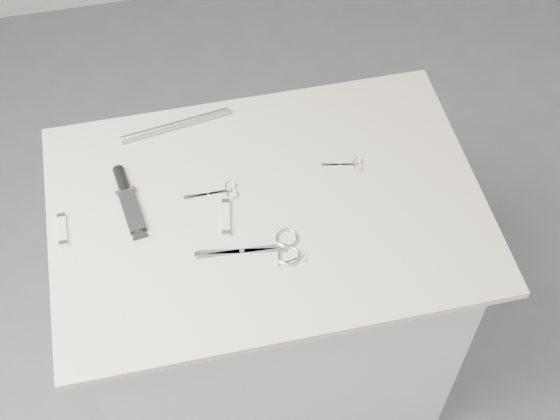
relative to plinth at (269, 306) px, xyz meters
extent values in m
cube|color=slate|center=(0.00, 0.00, -0.46)|extent=(4.00, 4.00, 0.01)
cube|color=silver|center=(0.00, 0.00, 0.00)|extent=(0.90, 0.60, 0.90)
cube|color=beige|center=(0.00, 0.00, 0.46)|extent=(1.00, 0.70, 0.02)
cube|color=silver|center=(-0.08, -0.11, 0.47)|extent=(0.20, 0.05, 0.00)
cylinder|color=silver|center=(-0.08, -0.11, 0.47)|extent=(0.01, 0.01, 0.01)
torus|color=silver|center=(0.02, -0.10, 0.47)|extent=(0.05, 0.05, 0.01)
torus|color=silver|center=(0.02, -0.15, 0.47)|extent=(0.05, 0.05, 0.01)
cube|color=silver|center=(-0.13, 0.06, 0.47)|extent=(0.11, 0.02, 0.00)
cylinder|color=silver|center=(-0.13, 0.06, 0.47)|extent=(0.01, 0.01, 0.00)
torus|color=silver|center=(-0.07, 0.07, 0.47)|extent=(0.03, 0.03, 0.00)
torus|color=silver|center=(-0.07, 0.05, 0.47)|extent=(0.03, 0.03, 0.00)
cube|color=silver|center=(0.20, 0.08, 0.47)|extent=(0.09, 0.03, 0.00)
cylinder|color=silver|center=(0.20, 0.08, 0.47)|extent=(0.00, 0.00, 0.00)
torus|color=silver|center=(0.24, 0.08, 0.47)|extent=(0.02, 0.02, 0.00)
torus|color=silver|center=(0.24, 0.06, 0.47)|extent=(0.02, 0.02, 0.00)
cube|color=silver|center=(0.02, -0.16, 0.47)|extent=(0.06, 0.02, 0.00)
cylinder|color=silver|center=(0.02, -0.16, 0.47)|extent=(0.00, 0.00, 0.00)
torus|color=silver|center=(0.05, -0.15, 0.47)|extent=(0.02, 0.02, 0.00)
torus|color=silver|center=(0.05, -0.16, 0.47)|extent=(0.02, 0.02, 0.00)
cube|color=black|center=(-0.31, 0.04, 0.48)|extent=(0.05, 0.12, 0.01)
cube|color=#989BA1|center=(-0.31, 0.10, 0.48)|extent=(0.04, 0.01, 0.02)
cylinder|color=black|center=(-0.32, 0.14, 0.48)|extent=(0.04, 0.08, 0.02)
cube|color=beige|center=(-0.46, 0.03, 0.48)|extent=(0.02, 0.09, 0.01)
cube|color=silver|center=(-0.46, 0.06, 0.48)|extent=(0.02, 0.01, 0.01)
cube|color=silver|center=(-0.46, -0.01, 0.48)|extent=(0.02, 0.01, 0.01)
cube|color=beige|center=(-0.10, -0.02, 0.48)|extent=(0.04, 0.10, 0.01)
cube|color=silver|center=(-0.09, 0.02, 0.48)|extent=(0.02, 0.02, 0.01)
cube|color=silver|center=(-0.11, -0.06, 0.48)|extent=(0.02, 0.02, 0.01)
cylinder|color=#989BA1|center=(-0.17, 0.28, 0.48)|extent=(0.28, 0.06, 0.02)
camera|label=1|loc=(-0.20, -1.06, 1.91)|focal=50.00mm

